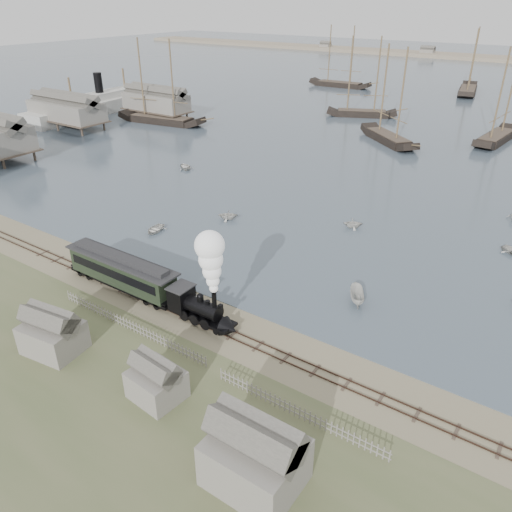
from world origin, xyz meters
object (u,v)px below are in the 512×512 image
Objects in this scene: locomotive at (207,286)px; steamship at (100,93)px; passenger_coach at (122,271)px; beached_dinghy at (185,290)px.

locomotive is 0.21× the size of steamship.
steamship reaches higher than passenger_coach.
locomotive reaches higher than beached_dinghy.
beached_dinghy is at bearing 152.79° from locomotive.
beached_dinghy is 100.65m from steamship.
locomotive is at bearing 0.00° from passenger_coach.
passenger_coach is 97.39m from steamship.
locomotive is at bearing -130.12° from steamship.
locomotive is 7.81m from beached_dinghy.
locomotive is at bearing -107.60° from beached_dinghy.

